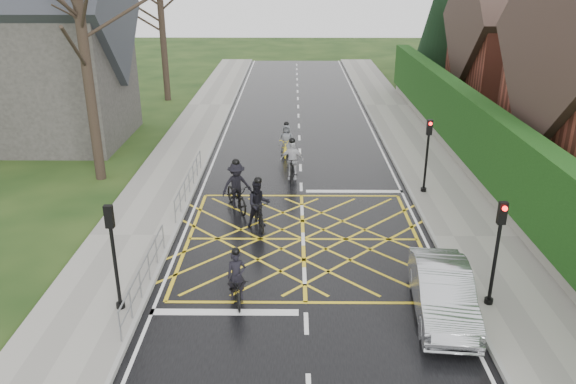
{
  "coord_description": "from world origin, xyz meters",
  "views": [
    {
      "loc": [
        -0.39,
        -17.6,
        8.87
      ],
      "look_at": [
        -0.54,
        1.2,
        1.3
      ],
      "focal_mm": 35.0,
      "sensor_mm": 36.0,
      "label": 1
    }
  ],
  "objects_px": {
    "cyclist_mid": "(237,191)",
    "car": "(443,292)",
    "cyclist_front": "(292,164)",
    "cyclist_lead": "(286,144)",
    "cyclist_back": "(258,208)",
    "cyclist_rear": "(237,284)"
  },
  "relations": [
    {
      "from": "cyclist_back",
      "to": "cyclist_lead",
      "type": "height_order",
      "value": "cyclist_back"
    },
    {
      "from": "car",
      "to": "cyclist_rear",
      "type": "bearing_deg",
      "value": 178.62
    },
    {
      "from": "cyclist_rear",
      "to": "cyclist_lead",
      "type": "height_order",
      "value": "cyclist_lead"
    },
    {
      "from": "cyclist_rear",
      "to": "cyclist_front",
      "type": "relative_size",
      "value": 0.9
    },
    {
      "from": "cyclist_rear",
      "to": "cyclist_front",
      "type": "height_order",
      "value": "cyclist_front"
    },
    {
      "from": "cyclist_mid",
      "to": "cyclist_back",
      "type": "bearing_deg",
      "value": -85.6
    },
    {
      "from": "car",
      "to": "cyclist_mid",
      "type": "bearing_deg",
      "value": 136.06
    },
    {
      "from": "cyclist_front",
      "to": "cyclist_lead",
      "type": "relative_size",
      "value": 1.08
    },
    {
      "from": "cyclist_mid",
      "to": "car",
      "type": "height_order",
      "value": "cyclist_mid"
    },
    {
      "from": "cyclist_back",
      "to": "cyclist_front",
      "type": "xyz_separation_m",
      "value": [
        1.21,
        4.95,
        -0.02
      ]
    },
    {
      "from": "cyclist_front",
      "to": "cyclist_back",
      "type": "bearing_deg",
      "value": -99.47
    },
    {
      "from": "cyclist_rear",
      "to": "cyclist_front",
      "type": "xyz_separation_m",
      "value": [
        1.55,
        9.82,
        0.18
      ]
    },
    {
      "from": "cyclist_rear",
      "to": "cyclist_back",
      "type": "relative_size",
      "value": 0.88
    },
    {
      "from": "cyclist_rear",
      "to": "cyclist_lead",
      "type": "relative_size",
      "value": 0.98
    },
    {
      "from": "cyclist_mid",
      "to": "cyclist_lead",
      "type": "distance_m",
      "value": 6.99
    },
    {
      "from": "cyclist_front",
      "to": "car",
      "type": "relative_size",
      "value": 0.47
    },
    {
      "from": "cyclist_front",
      "to": "cyclist_lead",
      "type": "height_order",
      "value": "cyclist_front"
    },
    {
      "from": "cyclist_rear",
      "to": "cyclist_lead",
      "type": "distance_m",
      "value": 13.38
    },
    {
      "from": "cyclist_rear",
      "to": "cyclist_back",
      "type": "xyz_separation_m",
      "value": [
        0.35,
        4.87,
        0.2
      ]
    },
    {
      "from": "cyclist_back",
      "to": "cyclist_front",
      "type": "height_order",
      "value": "cyclist_back"
    },
    {
      "from": "cyclist_rear",
      "to": "car",
      "type": "relative_size",
      "value": 0.43
    },
    {
      "from": "cyclist_mid",
      "to": "cyclist_front",
      "type": "distance_m",
      "value": 3.89
    }
  ]
}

